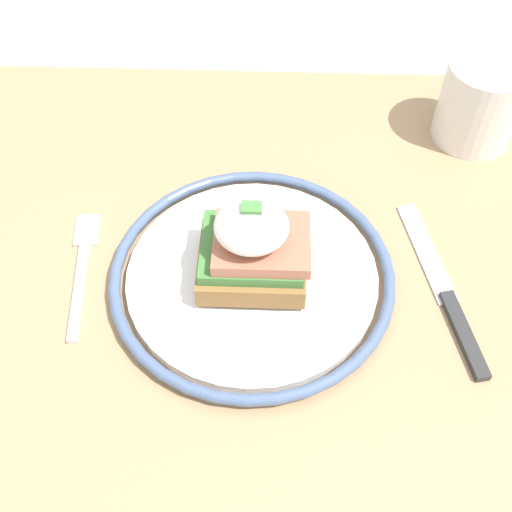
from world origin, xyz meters
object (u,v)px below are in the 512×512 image
Objects in this scene: knife at (447,298)px; cup at (481,101)px; plate at (256,275)px; fork at (82,267)px; sandwich at (255,247)px.

knife is 2.18× the size of cup.
plate is 0.30m from cup.
cup is at bearing 27.00° from fork.
knife is (0.16, -0.01, -0.01)m from plate.
sandwich reaches higher than plate.
sandwich is 0.16m from fork.
sandwich is 0.17m from knife.
plate is 2.88× the size of cup.
fork is 0.74× the size of knife.
plate reaches higher than fork.
cup reaches higher than knife.
cup is (0.22, 0.20, 0.04)m from plate.
plate is 0.04m from sandwich.
sandwich is at bearing -3.20° from fork.
fork is at bearing 175.91° from knife.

